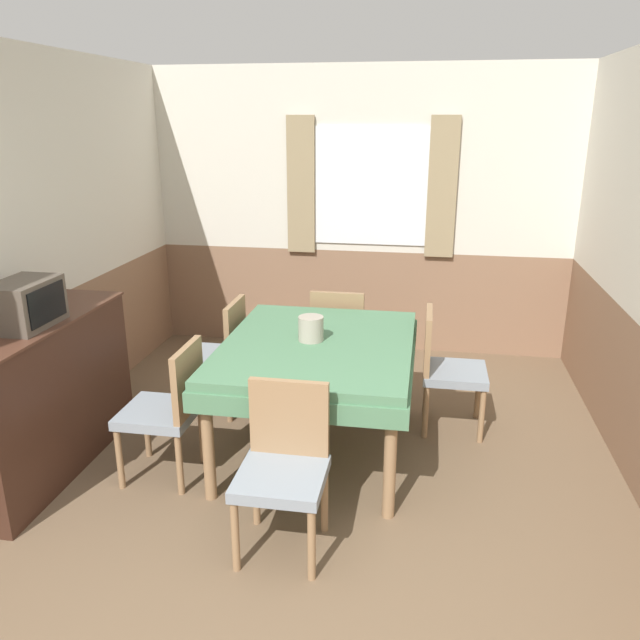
# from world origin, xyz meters

# --- Properties ---
(wall_back) EXTENTS (4.24, 0.09, 2.60)m
(wall_back) POSITION_xyz_m (0.01, 3.96, 1.31)
(wall_back) COLOR silver
(wall_back) RESTS_ON ground_plane
(wall_left) EXTENTS (0.05, 4.33, 2.60)m
(wall_left) POSITION_xyz_m (-1.95, 1.97, 1.30)
(wall_left) COLOR silver
(wall_left) RESTS_ON ground_plane
(dining_table) EXTENTS (1.24, 1.54, 0.77)m
(dining_table) POSITION_xyz_m (-0.03, 1.90, 0.67)
(dining_table) COLOR #4C7A56
(dining_table) RESTS_ON ground_plane
(chair_left_near) EXTENTS (0.44, 0.44, 0.87)m
(chair_left_near) POSITION_xyz_m (-0.87, 1.42, 0.48)
(chair_left_near) COLOR #93704C
(chair_left_near) RESTS_ON ground_plane
(chair_head_window) EXTENTS (0.44, 0.44, 0.87)m
(chair_head_window) POSITION_xyz_m (-0.03, 2.88, 0.48)
(chair_head_window) COLOR #93704C
(chair_head_window) RESTS_ON ground_plane
(chair_head_near) EXTENTS (0.44, 0.44, 0.87)m
(chair_head_near) POSITION_xyz_m (-0.03, 0.91, 0.48)
(chair_head_near) COLOR #93704C
(chair_head_near) RESTS_ON ground_plane
(chair_right_far) EXTENTS (0.44, 0.44, 0.87)m
(chair_right_far) POSITION_xyz_m (0.81, 2.37, 0.48)
(chair_right_far) COLOR #93704C
(chair_right_far) RESTS_ON ground_plane
(chair_left_far) EXTENTS (0.44, 0.44, 0.87)m
(chair_left_far) POSITION_xyz_m (-0.87, 2.37, 0.48)
(chair_left_far) COLOR #93704C
(chair_left_far) RESTS_ON ground_plane
(sideboard) EXTENTS (0.46, 1.46, 0.98)m
(sideboard) POSITION_xyz_m (-1.68, 1.38, 0.50)
(sideboard) COLOR #3D2319
(sideboard) RESTS_ON ground_plane
(tv) EXTENTS (0.29, 0.42, 0.28)m
(tv) POSITION_xyz_m (-1.64, 1.30, 1.12)
(tv) COLOR #51473D
(tv) RESTS_ON sideboard
(vase) EXTENTS (0.16, 0.16, 0.16)m
(vase) POSITION_xyz_m (-0.08, 1.92, 0.85)
(vase) COLOR #A39989
(vase) RESTS_ON dining_table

